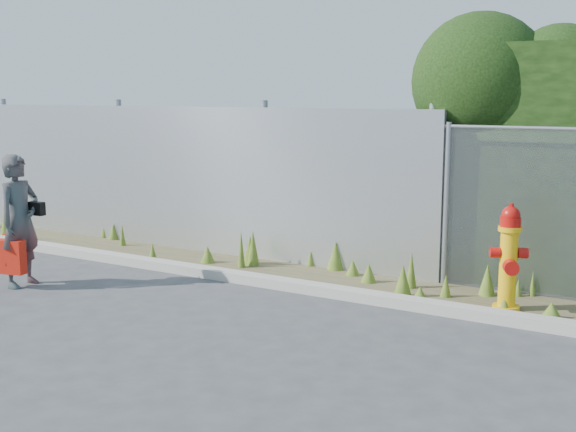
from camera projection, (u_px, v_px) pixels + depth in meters
The scene contains 8 objects.
ground at pixel (243, 338), 7.13m from camera, with size 80.00×80.00×0.00m, color #3E3E40.
curb at pixel (326, 290), 8.65m from camera, with size 16.00×0.22×0.12m, color #9F9A90.
weed_strip at pixel (415, 281), 8.82m from camera, with size 16.00×1.33×0.53m.
corrugated_fence at pixel (176, 178), 11.13m from camera, with size 8.50×0.21×2.30m.
fire_hydrant at pixel (508, 259), 7.94m from camera, with size 0.41×0.36×1.22m.
woman at pixel (20, 221), 8.98m from camera, with size 0.60×0.40×1.66m, color #0F605C.
red_tote_bag at pixel (10, 257), 8.91m from camera, with size 0.38×0.14×0.50m.
black_shoulder_bag at pixel (37, 209), 9.03m from camera, with size 0.22×0.09×0.17m.
Camera 1 is at (3.85, -5.66, 2.39)m, focal length 45.00 mm.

